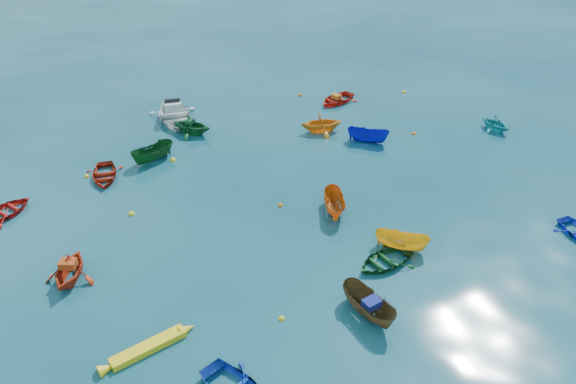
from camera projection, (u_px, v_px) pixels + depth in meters
name	position (u px, v px, depth m)	size (l,w,h in m)	color
ground	(328.00, 247.00, 28.47)	(160.00, 160.00, 0.00)	#093443
sampan_brown_mid	(368.00, 314.00, 24.50)	(1.20, 3.18, 1.23)	brown
dinghy_orange_w	(72.00, 279.00, 26.42)	(2.38, 2.76, 1.45)	red
sampan_yellow_mid	(401.00, 248.00, 28.39)	(1.05, 2.78, 1.07)	yellow
dinghy_green_e	(384.00, 264.00, 27.36)	(2.19, 3.06, 0.63)	#10441D
dinghy_cyan_se	(494.00, 130.00, 39.67)	(1.99, 2.30, 1.21)	teal
dinghy_red_nw	(6.00, 214.00, 30.91)	(2.20, 3.07, 0.64)	#B6150F
sampan_orange_n	(334.00, 211.00, 31.16)	(1.12, 2.96, 1.15)	#C85812
dinghy_green_n	(192.00, 133.00, 39.21)	(2.46, 2.85, 1.50)	#145628
dinghy_red_ne	(337.00, 102.00, 43.75)	(2.35, 3.28, 0.68)	red
sampan_blue_far	(367.00, 142.00, 38.17)	(1.07, 2.85, 1.10)	#0D12AA
dinghy_red_far	(105.00, 178.00, 34.16)	(2.23, 3.12, 0.65)	#A01F0D
dinghy_orange_far	(321.00, 131.00, 39.47)	(2.50, 2.90, 1.53)	orange
sampan_green_far	(154.00, 160.00, 35.99)	(1.16, 3.07, 1.19)	#10451A
kayak_yellow	(149.00, 350.00, 22.84)	(0.58, 3.89, 0.39)	yellow
motorboat_white	(174.00, 120.00, 40.96)	(3.43, 4.80, 1.60)	silver
tarp_blue_a	(372.00, 303.00, 23.97)	(0.73, 0.55, 0.36)	navy
tarp_orange_a	(68.00, 264.00, 25.98)	(0.74, 0.56, 0.36)	#B53B12
tarp_green_b	(190.00, 121.00, 38.75)	(0.60, 0.46, 0.29)	#114423
tarp_orange_b	(336.00, 96.00, 43.42)	(0.66, 0.50, 0.32)	#C86014
buoy_ye_a	(281.00, 319.00, 24.27)	(0.29, 0.29, 0.29)	yellow
buoy_or_b	(335.00, 219.00, 30.52)	(0.32, 0.32, 0.32)	#CF650B
buoy_ye_b	(132.00, 214.00, 30.91)	(0.37, 0.37, 0.37)	yellow
buoy_or_c	(280.00, 206.00, 31.61)	(0.30, 0.30, 0.30)	#DB630B
buoy_ye_c	(173.00, 160.00, 35.98)	(0.37, 0.37, 0.37)	yellow
buoy_or_d	(414.00, 134.00, 39.10)	(0.30, 0.30, 0.30)	orange
buoy_ye_d	(87.00, 177.00, 34.27)	(0.34, 0.34, 0.34)	yellow
buoy_or_e	(300.00, 96.00, 44.81)	(0.37, 0.37, 0.37)	#DE600C
buoy_ye_e	(403.00, 92.00, 45.35)	(0.37, 0.37, 0.37)	gold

